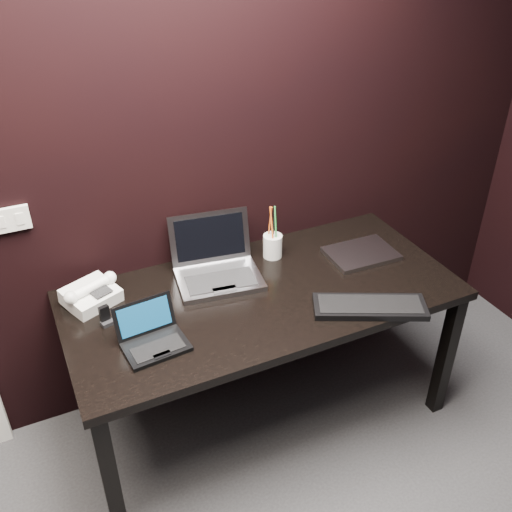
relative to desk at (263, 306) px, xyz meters
name	(u,v)px	position (x,y,z in m)	size (l,w,h in m)	color
wall_back	(157,150)	(-0.30, 0.40, 0.64)	(4.00, 4.00, 0.00)	black
wall_switch	(10,220)	(-0.92, 0.39, 0.46)	(0.15, 0.02, 0.10)	silver
desk	(263,306)	(0.00, 0.00, 0.00)	(1.70, 0.80, 0.74)	black
netbook	(153,338)	(-0.53, -0.13, 0.11)	(0.25, 0.23, 0.15)	black
silver_laptop	(217,267)	(-0.14, 0.19, 0.13)	(0.41, 0.38, 0.25)	gray
ext_keyboard	(370,307)	(0.35, -0.30, 0.09)	(0.49, 0.34, 0.03)	black
closed_laptop	(361,254)	(0.55, 0.06, 0.09)	(0.33, 0.24, 0.02)	#9F9FA4
desk_phone	(91,294)	(-0.69, 0.23, 0.12)	(0.26, 0.25, 0.12)	silver
mobile_phone	(106,317)	(-0.66, 0.07, 0.11)	(0.06, 0.05, 0.08)	black
pen_cup	(273,245)	(0.17, 0.24, 0.14)	(0.12, 0.12, 0.26)	silver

